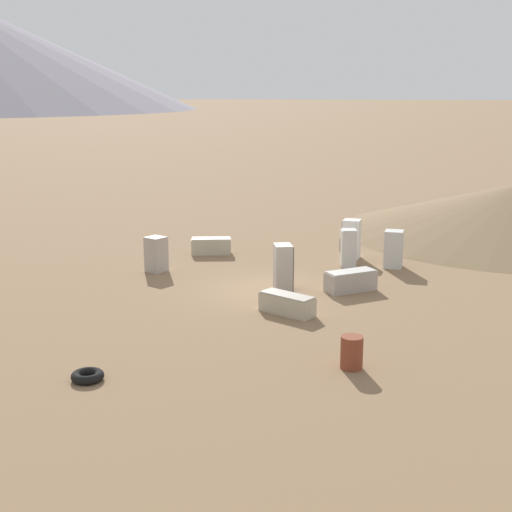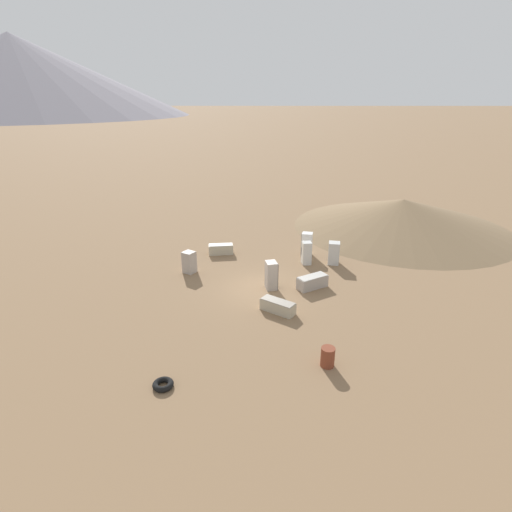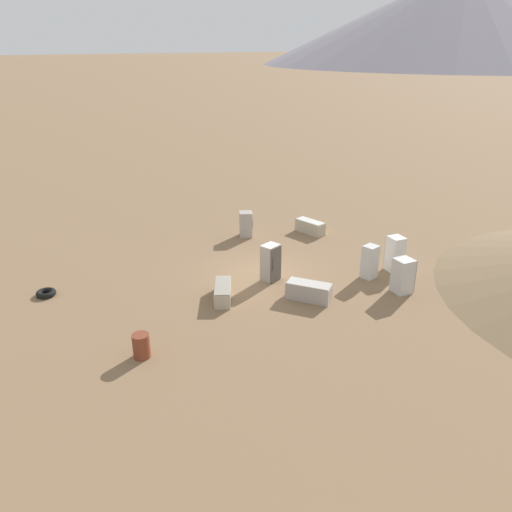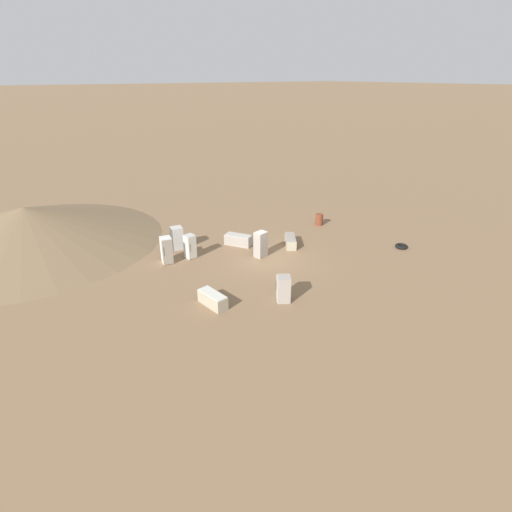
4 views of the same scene
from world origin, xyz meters
TOP-DOWN VIEW (x-y plane):
  - ground_plane at (0.00, 0.00)m, footprint 1000.00×1000.00m
  - mountain_ridge_0 at (225.55, 140.54)m, footprint 193.06×193.06m
  - dirt_mound at (11.92, -12.02)m, footprint 18.23×18.23m
  - discarded_fridge_0 at (2.35, 4.59)m, footprint 0.96×0.96m
  - discarded_fridge_1 at (0.06, -0.63)m, footprint 0.87×0.79m
  - discarded_fridge_2 at (5.60, 2.88)m, footprint 0.88×1.82m
  - discarded_fridge_3 at (-2.70, -0.92)m, footprint 1.61×1.93m
  - discarded_fridge_4 at (0.20, -3.07)m, footprint 1.60×1.96m
  - discarded_fridge_5 at (5.40, -3.25)m, footprint 0.79×0.87m
  - discarded_fridge_6 at (3.92, -4.93)m, footprint 0.88×0.84m
  - discarded_fridge_7 at (3.86, -3.08)m, footprint 0.68×0.68m
  - scrap_tire at (-8.65, 3.78)m, footprint 0.83×0.83m
  - rusty_barrel at (-7.22, -2.85)m, footprint 0.59×0.59m

SIDE VIEW (x-z plane):
  - ground_plane at x=0.00m, z-range 0.00..0.00m
  - scrap_tire at x=-8.65m, z-range 0.00..0.23m
  - discarded_fridge_3 at x=-2.70m, z-range 0.00..0.66m
  - discarded_fridge_2 at x=5.60m, z-range 0.00..0.73m
  - discarded_fridge_4 at x=0.20m, z-range 0.00..0.75m
  - rusty_barrel at x=-7.22m, z-range 0.00..0.88m
  - discarded_fridge_0 at x=2.35m, z-range 0.00..1.41m
  - discarded_fridge_6 at x=3.92m, z-range 0.00..1.54m
  - discarded_fridge_7 at x=3.86m, z-range 0.00..1.56m
  - discarded_fridge_5 at x=5.40m, z-range 0.00..1.69m
  - discarded_fridge_1 at x=0.06m, z-range 0.00..1.70m
  - dirt_mound at x=11.92m, z-range 0.00..2.53m
  - mountain_ridge_0 at x=225.55m, z-range 0.00..43.79m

